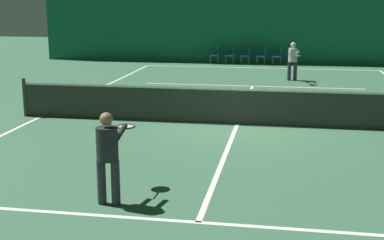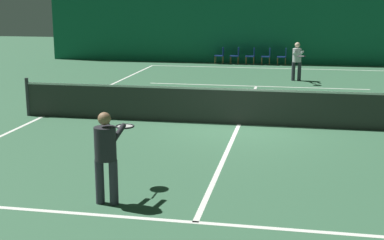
{
  "view_description": "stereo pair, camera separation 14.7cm",
  "coord_description": "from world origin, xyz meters",
  "px_view_note": "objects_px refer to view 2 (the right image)",
  "views": [
    {
      "loc": [
        1.17,
        -13.64,
        3.22
      ],
      "look_at": [
        -0.61,
        -3.43,
        0.86
      ],
      "focal_mm": 50.0,
      "sensor_mm": 36.0,
      "label": 1
    },
    {
      "loc": [
        1.31,
        -13.62,
        3.22
      ],
      "look_at": [
        -0.61,
        -3.43,
        0.86
      ],
      "focal_mm": 50.0,
      "sensor_mm": 36.0,
      "label": 2
    }
  ],
  "objects_px": {
    "player_far": "(297,59)",
    "courtside_chair_1": "(236,55)",
    "player_near": "(107,150)",
    "courtside_chair_3": "(267,55)",
    "courtside_chair_2": "(252,55)",
    "courtside_chair_4": "(283,55)",
    "courtside_chair_0": "(221,54)",
    "tennis_net": "(239,105)"
  },
  "relations": [
    {
      "from": "player_far",
      "to": "courtside_chair_1",
      "type": "height_order",
      "value": "player_far"
    },
    {
      "from": "player_near",
      "to": "courtside_chair_3",
      "type": "xyz_separation_m",
      "value": [
        1.59,
        19.11,
        -0.39
      ]
    },
    {
      "from": "courtside_chair_2",
      "to": "courtside_chair_4",
      "type": "xyz_separation_m",
      "value": [
        1.56,
        0.0,
        0.0
      ]
    },
    {
      "from": "courtside_chair_1",
      "to": "courtside_chair_2",
      "type": "distance_m",
      "value": 0.78
    },
    {
      "from": "courtside_chair_3",
      "to": "courtside_chair_4",
      "type": "relative_size",
      "value": 1.0
    },
    {
      "from": "courtside_chair_3",
      "to": "courtside_chair_4",
      "type": "bearing_deg",
      "value": 90.0
    },
    {
      "from": "courtside_chair_1",
      "to": "courtside_chair_4",
      "type": "height_order",
      "value": "same"
    },
    {
      "from": "player_far",
      "to": "courtside_chair_4",
      "type": "height_order",
      "value": "player_far"
    },
    {
      "from": "courtside_chair_4",
      "to": "courtside_chair_3",
      "type": "bearing_deg",
      "value": -90.0
    },
    {
      "from": "courtside_chair_2",
      "to": "courtside_chair_3",
      "type": "relative_size",
      "value": 1.0
    },
    {
      "from": "player_near",
      "to": "courtside_chair_1",
      "type": "xyz_separation_m",
      "value": [
        0.03,
        19.11,
        -0.39
      ]
    },
    {
      "from": "courtside_chair_2",
      "to": "courtside_chair_0",
      "type": "bearing_deg",
      "value": -90.0
    },
    {
      "from": "player_far",
      "to": "courtside_chair_2",
      "type": "relative_size",
      "value": 1.83
    },
    {
      "from": "player_near",
      "to": "player_far",
      "type": "bearing_deg",
      "value": -10.68
    },
    {
      "from": "courtside_chair_0",
      "to": "courtside_chair_2",
      "type": "xyz_separation_m",
      "value": [
        1.56,
        0.0,
        0.0
      ]
    },
    {
      "from": "courtside_chair_1",
      "to": "player_far",
      "type": "bearing_deg",
      "value": 30.09
    },
    {
      "from": "courtside_chair_2",
      "to": "courtside_chair_3",
      "type": "xyz_separation_m",
      "value": [
        0.78,
        0.0,
        0.0
      ]
    },
    {
      "from": "player_far",
      "to": "courtside_chair_3",
      "type": "distance_m",
      "value": 5.35
    },
    {
      "from": "player_near",
      "to": "courtside_chair_4",
      "type": "distance_m",
      "value": 19.26
    },
    {
      "from": "courtside_chair_3",
      "to": "player_far",
      "type": "bearing_deg",
      "value": 15.43
    },
    {
      "from": "player_near",
      "to": "courtside_chair_0",
      "type": "distance_m",
      "value": 19.12
    },
    {
      "from": "player_far",
      "to": "courtside_chair_0",
      "type": "height_order",
      "value": "player_far"
    },
    {
      "from": "player_near",
      "to": "player_far",
      "type": "xyz_separation_m",
      "value": [
        3.0,
        13.97,
        0.02
      ]
    },
    {
      "from": "courtside_chair_0",
      "to": "courtside_chair_4",
      "type": "xyz_separation_m",
      "value": [
        3.12,
        0.0,
        0.0
      ]
    },
    {
      "from": "player_far",
      "to": "courtside_chair_4",
      "type": "relative_size",
      "value": 1.83
    },
    {
      "from": "courtside_chair_2",
      "to": "courtside_chair_4",
      "type": "height_order",
      "value": "same"
    },
    {
      "from": "player_far",
      "to": "courtside_chair_2",
      "type": "distance_m",
      "value": 5.61
    },
    {
      "from": "courtside_chair_2",
      "to": "player_near",
      "type": "bearing_deg",
      "value": -2.41
    },
    {
      "from": "courtside_chair_3",
      "to": "player_near",
      "type": "bearing_deg",
      "value": -4.74
    },
    {
      "from": "player_far",
      "to": "courtside_chair_1",
      "type": "relative_size",
      "value": 1.83
    },
    {
      "from": "courtside_chair_0",
      "to": "tennis_net",
      "type": "bearing_deg",
      "value": 9.77
    },
    {
      "from": "courtside_chair_0",
      "to": "courtside_chair_2",
      "type": "relative_size",
      "value": 1.0
    },
    {
      "from": "player_far",
      "to": "courtside_chair_3",
      "type": "relative_size",
      "value": 1.83
    },
    {
      "from": "tennis_net",
      "to": "courtside_chair_3",
      "type": "bearing_deg",
      "value": 89.72
    },
    {
      "from": "courtside_chair_0",
      "to": "courtside_chair_3",
      "type": "bearing_deg",
      "value": 90.0
    },
    {
      "from": "courtside_chair_2",
      "to": "courtside_chair_1",
      "type": "bearing_deg",
      "value": -90.0
    },
    {
      "from": "tennis_net",
      "to": "player_near",
      "type": "relative_size",
      "value": 7.97
    },
    {
      "from": "player_far",
      "to": "courtside_chair_1",
      "type": "bearing_deg",
      "value": -159.13
    },
    {
      "from": "tennis_net",
      "to": "player_far",
      "type": "bearing_deg",
      "value": 79.6
    },
    {
      "from": "courtside_chair_2",
      "to": "courtside_chair_4",
      "type": "bearing_deg",
      "value": 90.0
    },
    {
      "from": "courtside_chair_0",
      "to": "courtside_chair_4",
      "type": "bearing_deg",
      "value": 90.0
    },
    {
      "from": "player_near",
      "to": "courtside_chair_3",
      "type": "bearing_deg",
      "value": -3.28
    }
  ]
}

